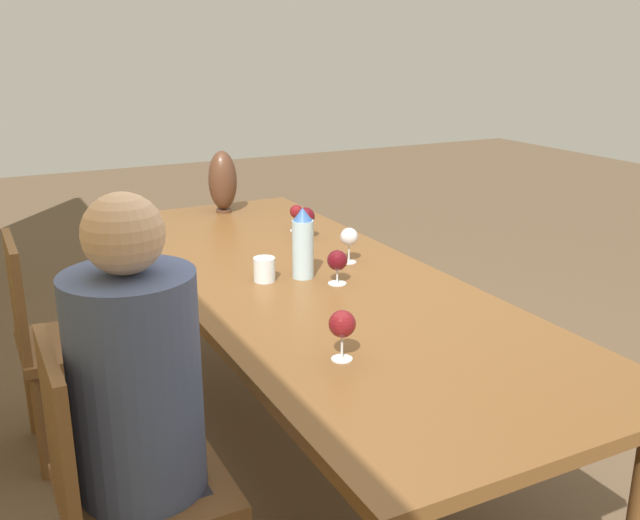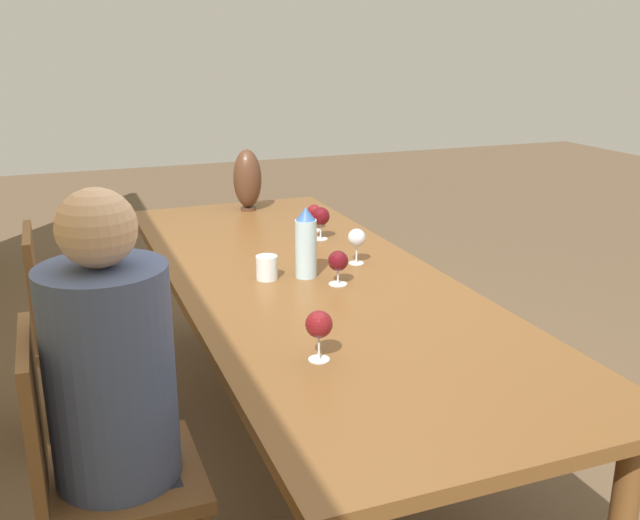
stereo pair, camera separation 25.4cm
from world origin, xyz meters
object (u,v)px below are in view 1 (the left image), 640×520
object	(u,v)px
water_bottle	(303,244)
water_tumbler	(264,269)
wine_glass_4	(306,217)
person_near	(144,414)
vase	(223,181)
wine_glass_1	(296,212)
wine_glass_2	(337,261)
chair_near	(118,484)
wine_glass_0	(349,238)
chair_far	(59,335)
wine_glass_3	(342,325)

from	to	relation	value
water_bottle	water_tumbler	bearing A→B (deg)	79.53
wine_glass_4	person_near	world-z (taller)	person_near
vase	wine_glass_1	world-z (taller)	vase
vase	wine_glass_4	world-z (taller)	vase
water_tumbler	wine_glass_2	xyz separation A→B (m)	(-0.15, -0.22, 0.04)
wine_glass_4	water_bottle	bearing A→B (deg)	152.86
vase	chair_near	world-z (taller)	vase
person_near	wine_glass_1	bearing A→B (deg)	-39.79
wine_glass_0	chair_near	world-z (taller)	chair_near
vase	wine_glass_2	bearing A→B (deg)	179.61
water_bottle	chair_far	bearing A→B (deg)	59.73
water_bottle	vase	xyz separation A→B (m)	(1.12, -0.09, 0.03)
vase	wine_glass_2	xyz separation A→B (m)	(-1.24, 0.01, -0.08)
chair_far	wine_glass_2	bearing A→B (deg)	-123.76
water_tumbler	chair_far	bearing A→B (deg)	56.27
water_tumbler	vase	distance (m)	1.12
chair_near	wine_glass_1	bearing A→B (deg)	-41.96
water_bottle	person_near	distance (m)	0.99
water_tumbler	wine_glass_0	size ratio (longest dim) A/B	0.63
water_bottle	wine_glass_0	distance (m)	0.26
chair_near	chair_far	distance (m)	1.09
vase	wine_glass_2	distance (m)	1.24
wine_glass_2	wine_glass_4	world-z (taller)	wine_glass_4
wine_glass_4	chair_near	size ratio (longest dim) A/B	0.16
chair_far	person_near	distance (m)	1.11
wine_glass_0	chair_far	size ratio (longest dim) A/B	0.16
wine_glass_1	water_bottle	bearing A→B (deg)	156.80
water_tumbler	wine_glass_0	bearing A→B (deg)	-81.96
water_bottle	vase	distance (m)	1.12
vase	person_near	world-z (taller)	person_near
water_bottle	person_near	xyz separation A→B (m)	(-0.61, 0.75, -0.20)
wine_glass_1	chair_near	distance (m)	1.68
wine_glass_2	wine_glass_3	distance (m)	0.64
wine_glass_3	chair_near	world-z (taller)	same
wine_glass_3	chair_far	world-z (taller)	same
vase	wine_glass_0	world-z (taller)	vase
wine_glass_0	wine_glass_4	size ratio (longest dim) A/B	0.98
wine_glass_0	wine_glass_2	world-z (taller)	wine_glass_0
wine_glass_0	wine_glass_2	xyz separation A→B (m)	(-0.21, 0.16, -0.02)
water_tumbler	vase	world-z (taller)	vase
wine_glass_2	wine_glass_3	xyz separation A→B (m)	(-0.57, 0.29, 0.02)
vase	chair_far	bearing A→B (deg)	124.32
chair_far	person_near	xyz separation A→B (m)	(-1.09, -0.08, 0.19)
water_bottle	water_tumbler	xyz separation A→B (m)	(0.03, 0.15, -0.09)
water_bottle	person_near	world-z (taller)	person_near
chair_far	wine_glass_0	bearing A→B (deg)	-110.64
vase	person_near	xyz separation A→B (m)	(-1.72, 0.84, -0.24)
chair_near	vase	bearing A→B (deg)	-28.15
water_tumbler	person_near	world-z (taller)	person_near
wine_glass_3	chair_far	distance (m)	1.38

